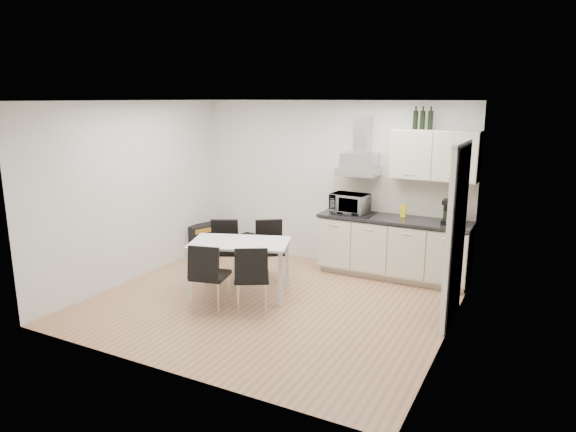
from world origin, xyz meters
name	(u,v)px	position (x,y,z in m)	size (l,w,h in m)	color
ground	(270,302)	(0.00, 0.00, 0.00)	(4.50, 4.50, 0.00)	tan
wall_back	(330,183)	(0.00, 2.00, 1.30)	(4.50, 0.10, 2.60)	silver
wall_front	(163,245)	(0.00, -2.00, 1.30)	(4.50, 0.10, 2.60)	silver
wall_left	(135,191)	(-2.25, 0.00, 1.30)	(0.10, 4.00, 2.60)	silver
wall_right	(452,226)	(2.25, 0.00, 1.30)	(0.10, 4.00, 2.60)	silver
ceiling	(268,101)	(0.00, 0.00, 2.60)	(4.50, 4.50, 0.00)	white
doorway	(456,236)	(2.21, 0.55, 1.05)	(0.08, 1.04, 2.10)	white
kitchenette	(397,223)	(1.18, 1.73, 0.83)	(2.22, 0.64, 2.52)	beige
dining_table	(240,248)	(-0.50, 0.07, 0.66)	(1.48, 1.14, 0.75)	white
chair_far_left	(223,251)	(-1.02, 0.43, 0.44)	(0.44, 0.50, 0.88)	black
chair_far_right	(270,251)	(-0.41, 0.75, 0.44)	(0.44, 0.50, 0.88)	black
chair_near_left	(210,276)	(-0.56, -0.53, 0.44)	(0.44, 0.50, 0.88)	black
chair_near_right	(252,278)	(-0.06, -0.35, 0.44)	(0.44, 0.50, 0.88)	black
guitar_amp	(205,238)	(-2.10, 1.44, 0.25)	(0.45, 0.65, 0.50)	black
floor_speaker	(248,242)	(-1.51, 1.90, 0.15)	(0.18, 0.16, 0.30)	black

